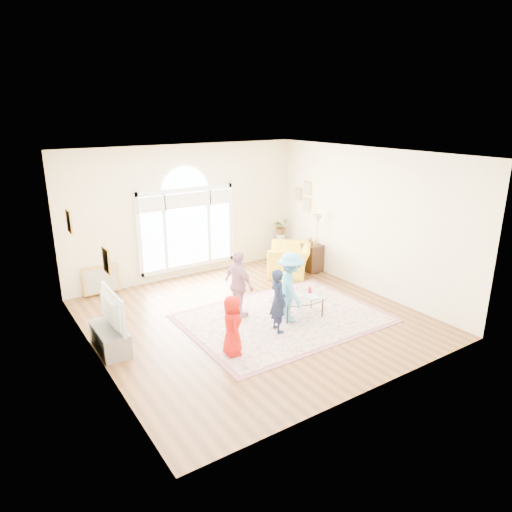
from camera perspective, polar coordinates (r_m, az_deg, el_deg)
ground at (r=9.16m, az=-0.28°, el=-7.73°), size 6.00×6.00×0.00m
room_shell at (r=11.02m, az=-8.35°, el=5.13°), size 6.00×6.00×6.00m
area_rug at (r=9.14m, az=3.44°, el=-7.76°), size 3.60×2.60×0.02m
rug_border at (r=9.14m, az=3.44°, el=-7.78°), size 3.80×2.80×0.01m
tv_console at (r=8.33m, az=-17.78°, el=-9.82°), size 0.45×1.00×0.42m
television at (r=8.10m, az=-18.08°, el=-6.45°), size 0.17×1.12×0.65m
coffee_table at (r=9.11m, az=5.52°, el=-5.22°), size 1.35×0.99×0.54m
armchair at (r=11.41m, az=4.23°, el=-0.50°), size 1.52×1.53×0.75m
side_cabinet at (r=11.74m, az=6.98°, el=-0.18°), size 0.40×0.50×0.70m
floor_lamp at (r=11.31m, az=7.66°, el=4.00°), size 0.27×0.27×1.51m
plant_pedestal at (r=12.62m, az=3.08°, el=1.21°), size 0.20×0.20×0.70m
potted_plant at (r=12.47m, az=3.12°, el=3.73°), size 0.49×0.45×0.44m
leaning_picture at (r=10.85m, az=-18.60°, el=-4.53°), size 0.80×0.14×0.62m
child_red at (r=7.65m, az=-3.00°, el=-8.66°), size 0.48×0.59×1.05m
child_navy at (r=8.39m, az=2.77°, el=-5.59°), size 0.36×0.48×1.21m
child_pink at (r=8.93m, az=-2.15°, el=-3.59°), size 0.44×0.83×1.35m
child_blue at (r=8.77m, az=4.38°, el=-3.93°), size 0.80×1.02×1.38m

